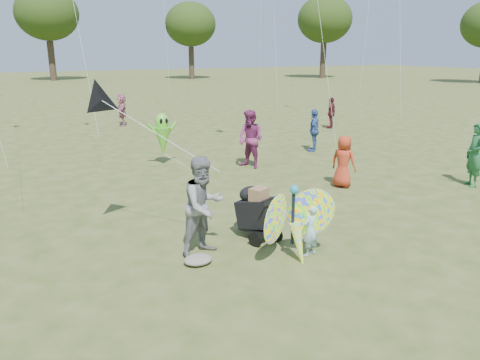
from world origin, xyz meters
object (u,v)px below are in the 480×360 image
(child_girl, at_px, (311,230))
(crowd_c, at_px, (314,130))
(crowd_h, at_px, (331,113))
(adult_man, at_px, (204,206))
(crowd_a, at_px, (343,162))
(crowd_f, at_px, (475,155))
(butterfly_kite, at_px, (295,225))
(alien_kite, at_px, (163,136))
(crowd_j, at_px, (122,110))
(jogging_stroller, at_px, (256,209))
(crowd_e, at_px, (251,139))

(child_girl, height_order, crowd_c, crowd_c)
(crowd_c, relative_size, crowd_h, 1.06)
(adult_man, bearing_deg, crowd_a, 6.17)
(crowd_f, bearing_deg, child_girl, -50.33)
(adult_man, xyz_separation_m, butterfly_kite, (1.34, -1.05, -0.25))
(crowd_c, height_order, crowd_f, crowd_f)
(crowd_a, relative_size, alien_kite, 0.84)
(crowd_a, relative_size, crowd_j, 0.92)
(crowd_j, bearing_deg, crowd_a, 23.71)
(child_girl, height_order, alien_kite, alien_kite)
(alien_kite, bearing_deg, crowd_f, -42.52)
(jogging_stroller, bearing_deg, crowd_c, 22.05)
(crowd_h, bearing_deg, child_girl, 17.22)
(child_girl, distance_m, crowd_f, 7.00)
(crowd_h, height_order, butterfly_kite, crowd_h)
(crowd_e, relative_size, butterfly_kite, 1.08)
(child_girl, relative_size, adult_man, 0.53)
(crowd_c, height_order, crowd_e, crowd_e)
(adult_man, bearing_deg, crowd_h, 25.41)
(crowd_c, distance_m, crowd_j, 10.67)
(child_girl, xyz_separation_m, adult_man, (-1.72, 1.00, 0.45))
(child_girl, relative_size, crowd_h, 0.66)
(crowd_a, distance_m, crowd_h, 10.15)
(crowd_f, distance_m, crowd_j, 16.54)
(child_girl, bearing_deg, jogging_stroller, -81.73)
(child_girl, relative_size, crowd_f, 0.55)
(crowd_a, xyz_separation_m, crowd_h, (5.99, 8.20, 0.02))
(child_girl, xyz_separation_m, crowd_a, (3.48, 3.31, 0.23))
(adult_man, height_order, crowd_a, adult_man)
(crowd_f, relative_size, jogging_stroller, 1.58)
(crowd_e, bearing_deg, adult_man, -58.95)
(adult_man, relative_size, butterfly_kite, 1.09)
(crowd_j, bearing_deg, crowd_h, 69.94)
(child_girl, distance_m, crowd_h, 14.90)
(adult_man, relative_size, crowd_j, 1.19)
(crowd_c, height_order, butterfly_kite, crowd_c)
(crowd_j, distance_m, jogging_stroller, 15.88)
(crowd_h, bearing_deg, adult_man, 9.87)
(butterfly_kite, bearing_deg, child_girl, 7.50)
(crowd_a, distance_m, butterfly_kite, 5.11)
(crowd_j, xyz_separation_m, butterfly_kite, (-1.04, -17.10, -0.10))
(crowd_h, bearing_deg, crowd_c, 12.02)
(child_girl, bearing_deg, crowd_f, -179.57)
(crowd_e, height_order, butterfly_kite, crowd_e)
(crowd_j, height_order, butterfly_kite, crowd_j)
(alien_kite, bearing_deg, crowd_a, -52.56)
(child_girl, relative_size, alien_kite, 0.57)
(crowd_f, xyz_separation_m, crowd_h, (2.68, 9.82, -0.15))
(crowd_e, distance_m, jogging_stroller, 5.91)
(crowd_c, xyz_separation_m, alien_kite, (-5.76, 0.48, 0.18))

